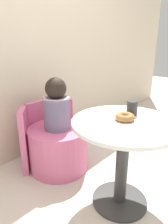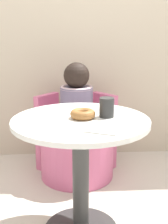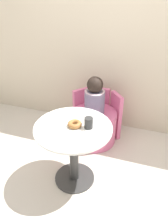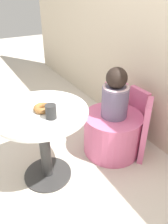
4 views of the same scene
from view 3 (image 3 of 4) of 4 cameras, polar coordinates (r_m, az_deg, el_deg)
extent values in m
plane|color=beige|center=(2.38, -0.25, -17.00)|extent=(12.00, 12.00, 0.00)
cube|color=beige|center=(2.74, 7.72, 18.87)|extent=(6.00, 0.06, 2.40)
cylinder|color=#333333|center=(2.38, -2.44, -16.68)|extent=(0.41, 0.41, 0.02)
cylinder|color=#333333|center=(2.15, -2.63, -11.05)|extent=(0.09, 0.09, 0.61)
cylinder|color=white|center=(1.96, -2.85, -4.11)|extent=(0.71, 0.71, 0.02)
cylinder|color=#DB6693|center=(2.74, 2.59, -3.84)|extent=(0.55, 0.55, 0.40)
cube|color=#DB6693|center=(2.93, 4.27, 0.91)|extent=(0.23, 0.05, 0.60)
cube|color=#DB6693|center=(2.80, 8.25, -0.89)|extent=(0.19, 0.21, 0.60)
cube|color=#DB6693|center=(2.90, -0.66, 0.62)|extent=(0.19, 0.21, 0.60)
cylinder|color=slate|center=(2.56, 2.77, 2.53)|extent=(0.24, 0.24, 0.29)
torus|color=beige|center=(2.50, 2.84, 5.21)|extent=(0.24, 0.24, 0.04)
sphere|color=black|center=(2.46, 2.90, 7.16)|extent=(0.18, 0.18, 0.18)
torus|color=#9E6633|center=(1.94, -2.44, -3.17)|extent=(0.13, 0.13, 0.04)
cylinder|color=#2D2D2D|center=(1.90, 1.22, -2.86)|extent=(0.08, 0.08, 0.10)
cube|color=silver|center=(1.78, -1.95, -7.42)|extent=(0.19, 0.19, 0.01)
camera|label=1|loc=(2.00, -41.35, 4.76)|focal=32.00mm
camera|label=2|loc=(0.95, -52.19, -30.29)|focal=50.00mm
camera|label=4|loc=(1.34, 52.11, 5.40)|focal=35.00mm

